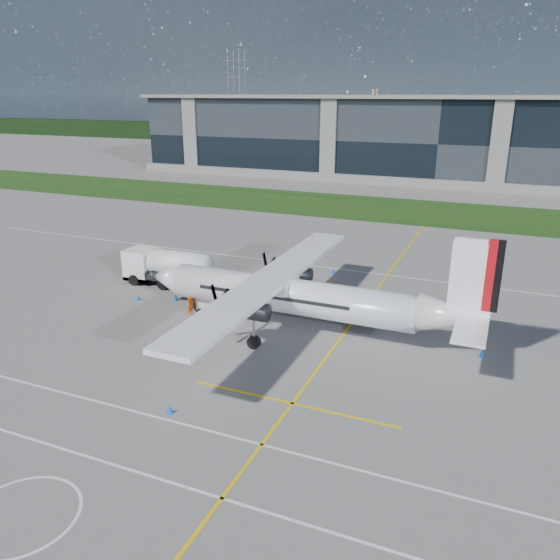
{
  "coord_description": "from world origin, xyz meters",
  "views": [
    {
      "loc": [
        12.49,
        -30.21,
        16.16
      ],
      "look_at": [
        -1.98,
        4.07,
        3.29
      ],
      "focal_mm": 35.0,
      "sensor_mm": 36.0,
      "label": 1
    }
  ],
  "objects_px": {
    "safety_cone_portwing": "(170,409)",
    "safety_cone_nose_stbd": "(176,297)",
    "turboprop_aircraft": "(303,278)",
    "pylon_west": "(237,95)",
    "baggage_tug": "(215,303)",
    "safety_cone_stbdwing": "(333,271)",
    "safety_cone_fwd": "(138,297)",
    "safety_cone_tail": "(482,353)",
    "ground_crew_person": "(191,302)",
    "fuel_tanker_truck": "(163,267)"
  },
  "relations": [
    {
      "from": "baggage_tug",
      "to": "pylon_west",
      "type": "bearing_deg",
      "value": 116.45
    },
    {
      "from": "safety_cone_fwd",
      "to": "safety_cone_nose_stbd",
      "type": "bearing_deg",
      "value": 22.45
    },
    {
      "from": "safety_cone_tail",
      "to": "safety_cone_nose_stbd",
      "type": "relative_size",
      "value": 1.0
    },
    {
      "from": "pylon_west",
      "to": "safety_cone_nose_stbd",
      "type": "height_order",
      "value": "pylon_west"
    },
    {
      "from": "fuel_tanker_truck",
      "to": "safety_cone_nose_stbd",
      "type": "height_order",
      "value": "fuel_tanker_truck"
    },
    {
      "from": "fuel_tanker_truck",
      "to": "ground_crew_person",
      "type": "xyz_separation_m",
      "value": [
        6.03,
        -5.22,
        -0.52
      ]
    },
    {
      "from": "safety_cone_nose_stbd",
      "to": "safety_cone_portwing",
      "type": "bearing_deg",
      "value": -57.93
    },
    {
      "from": "pylon_west",
      "to": "ground_crew_person",
      "type": "relative_size",
      "value": 13.84
    },
    {
      "from": "safety_cone_tail",
      "to": "safety_cone_portwing",
      "type": "distance_m",
      "value": 19.97
    },
    {
      "from": "pylon_west",
      "to": "safety_cone_portwing",
      "type": "xyz_separation_m",
      "value": [
        77.34,
        -159.38,
        -14.75
      ]
    },
    {
      "from": "safety_cone_nose_stbd",
      "to": "safety_cone_fwd",
      "type": "bearing_deg",
      "value": -157.55
    },
    {
      "from": "turboprop_aircraft",
      "to": "safety_cone_stbdwing",
      "type": "distance_m",
      "value": 13.82
    },
    {
      "from": "ground_crew_person",
      "to": "safety_cone_stbdwing",
      "type": "relative_size",
      "value": 4.33
    },
    {
      "from": "pylon_west",
      "to": "safety_cone_tail",
      "type": "bearing_deg",
      "value": -57.73
    },
    {
      "from": "safety_cone_tail",
      "to": "safety_cone_nose_stbd",
      "type": "distance_m",
      "value": 23.79
    },
    {
      "from": "ground_crew_person",
      "to": "safety_cone_tail",
      "type": "xyz_separation_m",
      "value": [
        20.9,
        1.39,
        -0.83
      ]
    },
    {
      "from": "pylon_west",
      "to": "fuel_tanker_truck",
      "type": "distance_m",
      "value": 157.04
    },
    {
      "from": "baggage_tug",
      "to": "safety_cone_portwing",
      "type": "xyz_separation_m",
      "value": [
        4.57,
        -13.06,
        -0.57
      ]
    },
    {
      "from": "turboprop_aircraft",
      "to": "pylon_west",
      "type": "bearing_deg",
      "value": 118.63
    },
    {
      "from": "baggage_tug",
      "to": "safety_cone_portwing",
      "type": "distance_m",
      "value": 13.85
    },
    {
      "from": "safety_cone_nose_stbd",
      "to": "turboprop_aircraft",
      "type": "bearing_deg",
      "value": -7.23
    },
    {
      "from": "baggage_tug",
      "to": "safety_cone_fwd",
      "type": "xyz_separation_m",
      "value": [
        -7.2,
        -0.0,
        -0.57
      ]
    },
    {
      "from": "pylon_west",
      "to": "safety_cone_fwd",
      "type": "distance_m",
      "value": 161.02
    },
    {
      "from": "safety_cone_portwing",
      "to": "safety_cone_nose_stbd",
      "type": "bearing_deg",
      "value": 122.07
    },
    {
      "from": "safety_cone_tail",
      "to": "safety_cone_nose_stbd",
      "type": "bearing_deg",
      "value": 177.86
    },
    {
      "from": "fuel_tanker_truck",
      "to": "safety_cone_fwd",
      "type": "relative_size",
      "value": 17.1
    },
    {
      "from": "safety_cone_tail",
      "to": "safety_cone_nose_stbd",
      "type": "xyz_separation_m",
      "value": [
        -23.78,
        0.89,
        0.0
      ]
    },
    {
      "from": "safety_cone_tail",
      "to": "safety_cone_nose_stbd",
      "type": "height_order",
      "value": "same"
    },
    {
      "from": "safety_cone_stbdwing",
      "to": "safety_cone_nose_stbd",
      "type": "xyz_separation_m",
      "value": [
        -9.77,
        -11.72,
        0.0
      ]
    },
    {
      "from": "ground_crew_person",
      "to": "safety_cone_fwd",
      "type": "relative_size",
      "value": 4.33
    },
    {
      "from": "turboprop_aircraft",
      "to": "safety_cone_portwing",
      "type": "distance_m",
      "value": 13.56
    },
    {
      "from": "safety_cone_stbdwing",
      "to": "safety_cone_tail",
      "type": "relative_size",
      "value": 1.0
    },
    {
      "from": "pylon_west",
      "to": "baggage_tug",
      "type": "distance_m",
      "value": 164.03
    },
    {
      "from": "baggage_tug",
      "to": "safety_cone_fwd",
      "type": "bearing_deg",
      "value": -179.97
    },
    {
      "from": "baggage_tug",
      "to": "ground_crew_person",
      "type": "height_order",
      "value": "ground_crew_person"
    },
    {
      "from": "pylon_west",
      "to": "turboprop_aircraft",
      "type": "bearing_deg",
      "value": -61.37
    },
    {
      "from": "safety_cone_nose_stbd",
      "to": "ground_crew_person",
      "type": "bearing_deg",
      "value": -38.47
    },
    {
      "from": "fuel_tanker_truck",
      "to": "safety_cone_portwing",
      "type": "xyz_separation_m",
      "value": [
        12.08,
        -17.17,
        -1.35
      ]
    },
    {
      "from": "pylon_west",
      "to": "safety_cone_fwd",
      "type": "bearing_deg",
      "value": -65.86
    },
    {
      "from": "ground_crew_person",
      "to": "safety_cone_stbdwing",
      "type": "height_order",
      "value": "ground_crew_person"
    },
    {
      "from": "pylon_west",
      "to": "fuel_tanker_truck",
      "type": "bearing_deg",
      "value": -65.35
    },
    {
      "from": "pylon_west",
      "to": "baggage_tug",
      "type": "relative_size",
      "value": 10.99
    },
    {
      "from": "pylon_west",
      "to": "safety_cone_stbdwing",
      "type": "relative_size",
      "value": 60.0
    },
    {
      "from": "pylon_west",
      "to": "safety_cone_stbdwing",
      "type": "xyz_separation_m",
      "value": [
        78.19,
        -133.43,
        -14.75
      ]
    },
    {
      "from": "safety_cone_tail",
      "to": "ground_crew_person",
      "type": "bearing_deg",
      "value": -176.19
    },
    {
      "from": "safety_cone_nose_stbd",
      "to": "safety_cone_stbdwing",
      "type": "bearing_deg",
      "value": 50.18
    },
    {
      "from": "safety_cone_fwd",
      "to": "ground_crew_person",
      "type": "bearing_deg",
      "value": -10.94
    },
    {
      "from": "baggage_tug",
      "to": "safety_cone_portwing",
      "type": "relative_size",
      "value": 5.46
    },
    {
      "from": "pylon_west",
      "to": "ground_crew_person",
      "type": "height_order",
      "value": "pylon_west"
    },
    {
      "from": "baggage_tug",
      "to": "safety_cone_stbdwing",
      "type": "relative_size",
      "value": 5.46
    }
  ]
}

